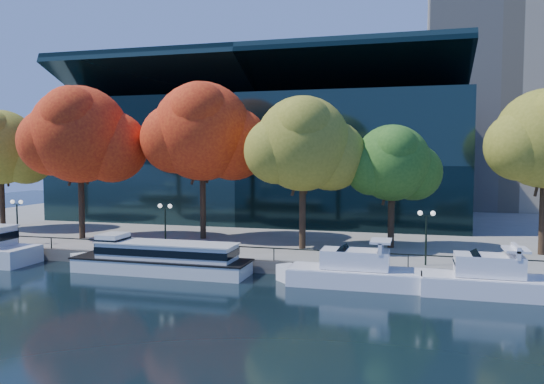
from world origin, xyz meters
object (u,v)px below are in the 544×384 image
(tree_0, at_px, (1,149))
(tree_4, at_px, (394,165))
(tree_2, at_px, (204,133))
(lamp_0, at_px, (17,211))
(cruiser_far, at_px, (489,279))
(tree_3, at_px, (304,146))
(lamp_1, at_px, (165,216))
(cruiser_near, at_px, (356,271))
(tree_1, at_px, (81,137))
(lamp_2, at_px, (426,225))
(tour_boat, at_px, (157,257))

(tree_0, bearing_deg, tree_4, -1.26)
(tree_2, bearing_deg, lamp_0, -154.44)
(cruiser_far, height_order, tree_0, tree_0)
(tree_3, distance_m, lamp_1, 13.21)
(cruiser_near, relative_size, tree_1, 0.77)
(cruiser_near, height_order, cruiser_far, cruiser_far)
(cruiser_near, distance_m, tree_2, 21.68)
(tree_4, bearing_deg, lamp_0, -168.12)
(lamp_0, bearing_deg, tree_2, 25.56)
(tree_3, relative_size, tree_4, 1.23)
(cruiser_far, bearing_deg, tree_1, 166.78)
(cruiser_far, distance_m, lamp_1, 25.32)
(tree_2, xyz_separation_m, lamp_0, (-15.30, -7.32, -7.18))
(tree_4, bearing_deg, lamp_2, -68.88)
(lamp_0, bearing_deg, tree_3, 9.83)
(tour_boat, distance_m, lamp_1, 4.51)
(cruiser_near, distance_m, tree_4, 12.96)
(cruiser_near, bearing_deg, lamp_1, 167.55)
(tree_1, xyz_separation_m, tree_2, (11.50, 2.88, 0.28))
(tree_3, distance_m, tree_4, 7.94)
(tree_1, distance_m, lamp_2, 33.00)
(cruiser_near, height_order, tree_4, tree_4)
(tree_2, height_order, tree_3, tree_2)
(cruiser_far, xyz_separation_m, lamp_0, (-39.61, 3.98, 2.90))
(cruiser_near, relative_size, tree_4, 1.06)
(cruiser_near, relative_size, tree_2, 0.76)
(lamp_0, bearing_deg, cruiser_near, -6.60)
(tree_1, bearing_deg, tree_4, 4.91)
(lamp_1, relative_size, lamp_2, 1.00)
(tree_2, bearing_deg, cruiser_near, -34.71)
(tree_0, xyz_separation_m, tree_3, (34.33, -3.42, 0.12))
(cruiser_far, xyz_separation_m, tree_2, (-24.31, 11.29, 10.07))
(cruiser_near, relative_size, tree_0, 0.88)
(tree_1, height_order, tree_3, tree_1)
(tree_1, height_order, lamp_0, tree_1)
(tree_2, xyz_separation_m, lamp_2, (20.47, -7.32, -7.18))
(tour_boat, bearing_deg, cruiser_far, -1.26)
(cruiser_far, relative_size, tree_3, 0.80)
(tree_4, distance_m, lamp_0, 34.08)
(cruiser_near, distance_m, cruiser_far, 8.57)
(tree_1, bearing_deg, lamp_0, -130.56)
(cruiser_near, height_order, tree_2, tree_2)
(tree_2, height_order, lamp_0, tree_2)
(tour_boat, relative_size, lamp_2, 3.80)
(lamp_0, distance_m, lamp_2, 35.77)
(tree_4, bearing_deg, cruiser_far, -59.14)
(tree_2, distance_m, lamp_0, 18.41)
(lamp_1, bearing_deg, tree_0, 161.40)
(tree_2, relative_size, tree_3, 1.15)
(tree_0, distance_m, lamp_1, 25.35)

